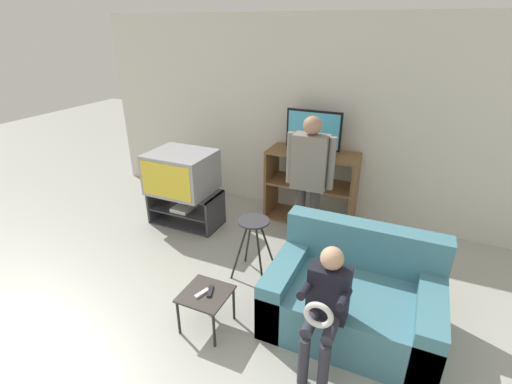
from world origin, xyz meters
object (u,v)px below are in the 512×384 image
television_main (182,172)px  tv_stand (186,207)px  couch (353,298)px  remote_control_black (210,291)px  person_standing_adult (309,174)px  remote_control_white (202,293)px  snack_table (206,297)px  television_flat (313,132)px  folding_stool (254,232)px  person_seated_child (326,303)px  media_shelf (311,186)px

television_main → tv_stand: bearing=-2.3°
tv_stand → couch: (2.39, -0.95, 0.05)m
remote_control_black → person_standing_adult: 1.67m
remote_control_black → remote_control_white: bearing=-155.6°
snack_table → television_flat: bearing=84.5°
television_flat → folding_stool: bearing=-96.5°
television_flat → remote_control_black: bearing=-94.8°
tv_stand → folding_stool: size_ratio=1.42×
remote_control_black → person_seated_child: size_ratio=0.14×
folding_stool → remote_control_black: bearing=-91.9°
person_standing_adult → remote_control_white: bearing=-105.7°
remote_control_white → couch: size_ratio=0.10×
folding_stool → remote_control_white: 0.90m
television_main → folding_stool: (1.32, -0.65, -0.21)m
tv_stand → couch: size_ratio=0.66×
television_main → remote_control_white: 2.00m
person_standing_adult → remote_control_black: bearing=-104.4°
remote_control_black → television_main: bearing=110.4°
folding_stool → person_standing_adult: bearing=62.1°
media_shelf → remote_control_white: (-0.26, -2.30, -0.12)m
folding_stool → media_shelf: bearing=82.7°
remote_control_white → person_seated_child: 1.07m
television_main → remote_control_white: television_main is taller
couch → tv_stand: bearing=158.3°
television_flat → remote_control_black: size_ratio=4.88×
snack_table → person_seated_child: bearing=1.1°
folding_stool → couch: couch is taller
tv_stand → remote_control_white: 1.96m
television_main → person_standing_adult: person_standing_adult is taller
television_main → television_flat: size_ratio=1.12×
person_standing_adult → tv_stand: bearing=-179.2°
remote_control_white → person_standing_adult: (0.44, 1.56, 0.60)m
snack_table → person_seated_child: (1.02, 0.02, 0.29)m
television_flat → folding_stool: 1.61m
remote_control_white → media_shelf: bearing=102.0°
media_shelf → remote_control_black: (-0.21, -2.25, -0.12)m
folding_stool → remote_control_black: 0.84m
tv_stand → television_main: television_main is taller
television_main → remote_control_black: television_main is taller
tv_stand → person_standing_adult: person_standing_adult is taller
snack_table → person_seated_child: person_seated_child is taller
folding_stool → person_seated_child: bearing=-41.1°
snack_table → person_standing_adult: (0.42, 1.53, 0.66)m
tv_stand → person_standing_adult: bearing=0.8°
couch → media_shelf: bearing=117.9°
remote_control_black → couch: couch is taller
remote_control_black → remote_control_white: size_ratio=1.00×
couch → folding_stool: bearing=164.7°
media_shelf → person_seated_child: 2.39m
media_shelf → remote_control_white: media_shelf is taller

